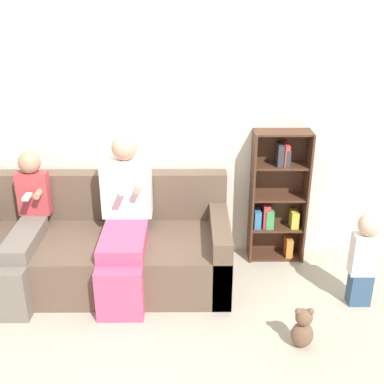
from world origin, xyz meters
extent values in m
plane|color=#B2A893|center=(0.00, 0.00, 0.00)|extent=(14.00, 14.00, 0.00)
cube|color=silver|center=(0.00, 1.02, 1.27)|extent=(10.00, 0.06, 2.55)
cube|color=brown|center=(-0.35, 0.43, 0.20)|extent=(2.08, 0.73, 0.40)
cube|color=brown|center=(-0.35, 0.87, 0.41)|extent=(2.08, 0.16, 0.82)
cube|color=brown|center=(0.62, 0.43, 0.28)|extent=(0.15, 0.73, 0.57)
cube|color=#DB4C75|center=(-0.13, 0.00, 0.20)|extent=(0.34, 0.12, 0.40)
cube|color=#DB4C75|center=(-0.13, 0.33, 0.46)|extent=(0.34, 0.53, 0.11)
cube|color=white|center=(-0.13, 0.68, 0.76)|extent=(0.40, 0.18, 0.48)
sphere|color=tan|center=(-0.13, 0.68, 1.09)|extent=(0.20, 0.20, 0.20)
cylinder|color=tan|center=(-0.02, 0.54, 0.80)|extent=(0.05, 0.10, 0.05)
cube|color=white|center=(-0.13, 0.49, 0.80)|extent=(0.05, 0.12, 0.02)
cube|color=#70665B|center=(-0.90, 0.00, 0.20)|extent=(0.22, 0.12, 0.40)
cube|color=#70665B|center=(-0.90, 0.36, 0.46)|extent=(0.22, 0.60, 0.11)
cube|color=#B73D42|center=(-0.90, 0.72, 0.70)|extent=(0.25, 0.11, 0.36)
sphere|color=tan|center=(-0.90, 0.72, 0.96)|extent=(0.18, 0.18, 0.18)
cylinder|color=tan|center=(-0.83, 0.61, 0.73)|extent=(0.05, 0.10, 0.05)
cube|color=white|center=(-0.90, 0.56, 0.73)|extent=(0.05, 0.12, 0.02)
cube|color=#335170|center=(1.68, 0.18, 0.13)|extent=(0.16, 0.12, 0.27)
cube|color=white|center=(1.68, 0.18, 0.43)|extent=(0.20, 0.12, 0.33)
sphere|color=beige|center=(1.68, 0.18, 0.67)|extent=(0.17, 0.17, 0.17)
cube|color=#4C2D1E|center=(0.92, 0.87, 0.58)|extent=(0.02, 0.22, 1.17)
cube|color=#4C2D1E|center=(1.38, 0.87, 0.58)|extent=(0.02, 0.22, 1.17)
cube|color=#4C2D1E|center=(1.15, 0.97, 0.58)|extent=(0.48, 0.02, 1.17)
cube|color=#4C2D1E|center=(1.15, 0.87, 0.01)|extent=(0.44, 0.19, 0.02)
cube|color=#4C2D1E|center=(1.15, 0.87, 0.30)|extent=(0.44, 0.19, 0.02)
cube|color=#4C2D1E|center=(1.15, 0.87, 0.58)|extent=(0.44, 0.19, 0.02)
cube|color=#4C2D1E|center=(1.15, 0.87, 0.87)|extent=(0.44, 0.19, 0.02)
cube|color=#4C2D1E|center=(1.15, 0.87, 1.16)|extent=(0.44, 0.19, 0.02)
cube|color=#C63838|center=(1.05, 0.87, 0.41)|extent=(0.06, 0.12, 0.21)
cube|color=gold|center=(1.30, 0.87, 0.38)|extent=(0.06, 0.13, 0.15)
cube|color=#429956|center=(1.08, 0.87, 0.39)|extent=(0.07, 0.14, 0.17)
cube|color=teal|center=(0.97, 0.87, 0.39)|extent=(0.06, 0.14, 0.16)
cube|color=#333338|center=(1.19, 0.87, 0.95)|extent=(0.04, 0.16, 0.15)
cube|color=#C63838|center=(1.18, 0.87, 0.97)|extent=(0.04, 0.16, 0.19)
cube|color=#333338|center=(1.13, 0.87, 0.97)|extent=(0.05, 0.15, 0.18)
cube|color=orange|center=(1.27, 0.87, 0.10)|extent=(0.06, 0.14, 0.17)
cube|color=#333338|center=(1.18, 0.87, 0.95)|extent=(0.06, 0.14, 0.14)
ellipsoid|color=brown|center=(1.14, -0.31, 0.09)|extent=(0.15, 0.12, 0.19)
sphere|color=brown|center=(1.14, -0.31, 0.24)|extent=(0.12, 0.12, 0.12)
sphere|color=brown|center=(1.10, -0.31, 0.28)|extent=(0.05, 0.05, 0.05)
sphere|color=brown|center=(1.18, -0.31, 0.28)|extent=(0.05, 0.05, 0.05)
camera|label=1|loc=(0.38, -2.90, 2.25)|focal=45.00mm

